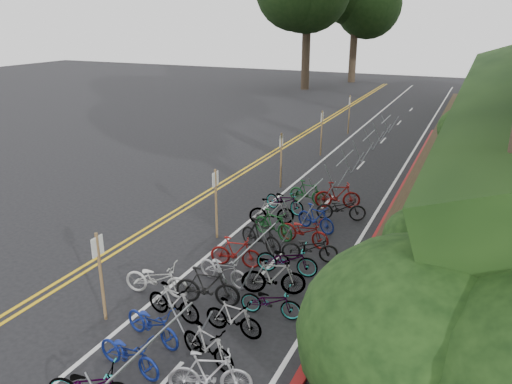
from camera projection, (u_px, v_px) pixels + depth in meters
ground at (108, 304)px, 13.40m from camera, size 120.00×120.00×0.00m
road_markings at (274, 193)px, 21.82m from camera, size 7.47×80.00×0.01m
red_curb at (399, 195)px, 21.47m from camera, size 0.25×28.00×0.10m
bike_rack_front at (155, 352)px, 10.11m from camera, size 1.17×2.89×1.23m
bike_racks_rest at (345, 164)px, 23.11m from camera, size 1.14×23.00×1.17m
signpost_near at (100, 271)px, 12.31m from camera, size 0.08×0.40×2.40m
signposts_rest at (303, 142)px, 24.71m from camera, size 0.08×18.40×2.50m
bike_front at (157, 279)px, 13.74m from camera, size 0.93×1.95×0.99m
bike_valet at (260, 260)px, 14.78m from camera, size 3.43×14.45×1.09m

